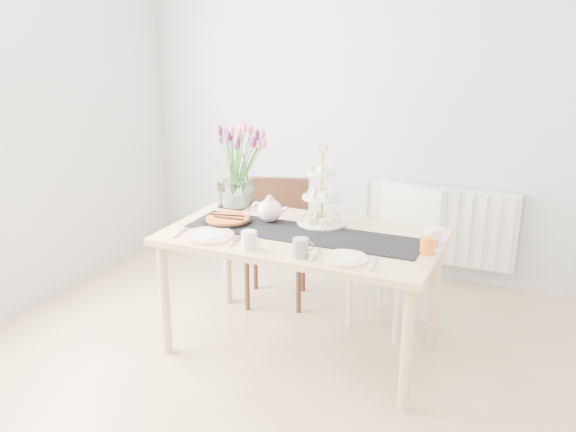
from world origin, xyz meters
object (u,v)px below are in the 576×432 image
at_px(radiator, 436,225).
at_px(cake_stand, 322,204).
at_px(chair_white, 398,246).
at_px(tart_tin, 228,220).
at_px(mug_white, 249,240).
at_px(plate_left, 209,236).
at_px(tulip_vase, 234,154).
at_px(chair_brown, 277,231).
at_px(mug_orange, 427,245).
at_px(dining_table, 302,246).
at_px(teapot, 270,210).
at_px(mug_grey, 301,248).
at_px(plate_right, 345,258).
at_px(cream_jug, 433,236).

distance_m(radiator, cake_stand, 1.36).
distance_m(chair_white, tart_tin, 1.13).
distance_m(mug_white, plate_left, 0.32).
bearing_deg(mug_white, plate_left, 172.29).
bearing_deg(radiator, tulip_vase, -137.67).
bearing_deg(chair_brown, mug_orange, -46.53).
relative_size(dining_table, mug_white, 15.64).
bearing_deg(teapot, mug_white, -73.39).
height_order(radiator, cake_stand, cake_stand).
xyz_separation_m(teapot, plate_left, (-0.21, -0.38, -0.07)).
bearing_deg(mug_grey, tulip_vase, 92.95).
xyz_separation_m(chair_brown, mug_orange, (1.19, -0.66, 0.29)).
bearing_deg(teapot, chair_white, 38.78).
distance_m(dining_table, cake_stand, 0.29).
bearing_deg(plate_left, tart_tin, 95.12).
bearing_deg(chair_white, radiator, 102.33).
relative_size(teapot, mug_orange, 2.68).
height_order(tulip_vase, plate_right, tulip_vase).
height_order(chair_white, tulip_vase, tulip_vase).
xyz_separation_m(cream_jug, mug_orange, (-0.00, -0.15, -0.00)).
height_order(dining_table, cake_stand, cake_stand).
distance_m(dining_table, plate_right, 0.47).
xyz_separation_m(mug_grey, mug_white, (-0.30, -0.01, 0.00)).
xyz_separation_m(radiator, tart_tin, (-1.04, -1.40, 0.32)).
height_order(radiator, chair_white, chair_white).
bearing_deg(plate_right, chair_white, 84.69).
height_order(radiator, plate_left, plate_left).
xyz_separation_m(teapot, cream_jug, (1.00, 0.01, -0.03)).
relative_size(chair_white, mug_orange, 10.01).
height_order(chair_white, plate_right, chair_white).
height_order(cream_jug, mug_white, mug_white).
bearing_deg(mug_orange, teapot, 127.20).
distance_m(teapot, mug_grey, 0.60).
bearing_deg(tart_tin, plate_left, -84.88).
xyz_separation_m(dining_table, chair_white, (0.44, 0.59, -0.13)).
height_order(mug_grey, plate_right, mug_grey).
xyz_separation_m(cream_jug, mug_white, (-0.90, -0.47, 0.00)).
bearing_deg(radiator, mug_orange, -82.12).
xyz_separation_m(mug_grey, plate_right, (0.23, 0.06, -0.04)).
height_order(cream_jug, mug_orange, cream_jug).
relative_size(tulip_vase, plate_right, 2.66).
relative_size(teapot, mug_grey, 2.45).
xyz_separation_m(radiator, mug_white, (-0.71, -1.75, 0.35)).
bearing_deg(teapot, cream_jug, 5.53).
xyz_separation_m(radiator, mug_grey, (-0.41, -1.74, 0.35)).
relative_size(mug_grey, mug_white, 0.99).
bearing_deg(tart_tin, dining_table, -0.04).
xyz_separation_m(chair_white, teapot, (-0.70, -0.47, 0.29)).
bearing_deg(dining_table, plate_left, -150.46).
bearing_deg(mug_grey, dining_table, 65.94).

